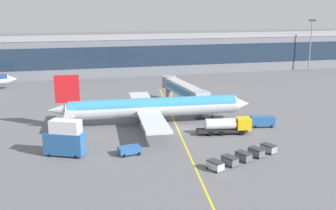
% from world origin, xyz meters
% --- Properties ---
extents(ground_plane, '(700.00, 700.00, 0.00)m').
position_xyz_m(ground_plane, '(0.00, 0.00, 0.00)').
color(ground_plane, slate).
extents(apron_lead_in_line, '(11.86, 79.20, 0.01)m').
position_xyz_m(apron_lead_in_line, '(-1.14, 2.00, 0.00)').
color(apron_lead_in_line, yellow).
rests_on(apron_lead_in_line, ground_plane).
extents(terminal_building, '(207.97, 16.64, 14.44)m').
position_xyz_m(terminal_building, '(5.96, 75.06, 7.24)').
color(terminal_building, slate).
rests_on(terminal_building, ground_plane).
extents(main_airliner, '(44.36, 35.26, 11.30)m').
position_xyz_m(main_airliner, '(-5.66, 5.42, 3.72)').
color(main_airliner, silver).
rests_on(main_airliner, ground_plane).
extents(jet_bridge, '(5.60, 24.90, 6.42)m').
position_xyz_m(jet_bridge, '(4.82, 17.88, 4.75)').
color(jet_bridge, '#B2B7BC').
rests_on(jet_bridge, ground_plane).
extents(fuel_tanker, '(11.06, 4.18, 3.25)m').
position_xyz_m(fuel_tanker, '(7.35, -5.41, 1.75)').
color(fuel_tanker, '#232326').
rests_on(fuel_tanker, ground_plane).
extents(catering_lift, '(7.22, 5.17, 6.30)m').
position_xyz_m(catering_lift, '(-24.22, -9.63, 3.07)').
color(catering_lift, '#285B9E').
rests_on(catering_lift, ground_plane).
extents(crew_van, '(5.32, 3.04, 2.30)m').
position_xyz_m(crew_van, '(16.58, -2.73, 1.31)').
color(crew_van, '#285B9E').
rests_on(crew_van, ground_plane).
extents(pushback_tug, '(4.08, 2.79, 1.40)m').
position_xyz_m(pushback_tug, '(-13.60, -11.90, 0.85)').
color(pushback_tug, '#285B9E').
rests_on(pushback_tug, ground_plane).
extents(baggage_cart_0, '(2.43, 3.03, 1.48)m').
position_xyz_m(baggage_cart_0, '(-1.67, -22.00, 0.78)').
color(baggage_cart_0, '#B2B7BC').
rests_on(baggage_cart_0, ground_plane).
extents(baggage_cart_1, '(2.43, 3.03, 1.48)m').
position_xyz_m(baggage_cart_1, '(1.29, -20.78, 0.78)').
color(baggage_cart_1, '#595B60').
rests_on(baggage_cart_1, ground_plane).
extents(baggage_cart_2, '(2.43, 3.03, 1.48)m').
position_xyz_m(baggage_cart_2, '(4.25, -19.56, 0.78)').
color(baggage_cart_2, '#595B60').
rests_on(baggage_cart_2, ground_plane).
extents(baggage_cart_3, '(2.43, 3.03, 1.48)m').
position_xyz_m(baggage_cart_3, '(7.21, -18.35, 0.78)').
color(baggage_cart_3, '#595B60').
rests_on(baggage_cart_3, ground_plane).
extents(baggage_cart_4, '(2.43, 3.03, 1.48)m').
position_xyz_m(baggage_cart_4, '(10.17, -17.13, 0.78)').
color(baggage_cart_4, gray).
rests_on(baggage_cart_4, ground_plane).
extents(apron_light_mast_1, '(2.80, 0.50, 20.27)m').
position_xyz_m(apron_light_mast_1, '(71.36, 63.10, 12.06)').
color(apron_light_mast_1, gray).
rests_on(apron_light_mast_1, ground_plane).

